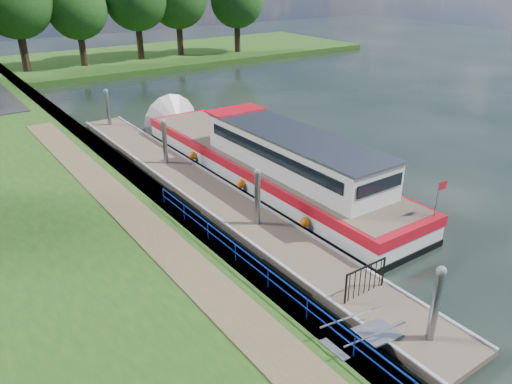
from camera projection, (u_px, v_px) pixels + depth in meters
ground at (414, 339)px, 15.59m from camera, size 160.00×160.00×0.00m
bank_edge at (142, 188)px, 25.26m from camera, size 1.10×90.00×0.78m
far_bank at (131, 59)px, 60.44m from camera, size 60.00×18.00×0.60m
footpath at (170, 250)px, 18.91m from camera, size 1.60×40.00×0.05m
blue_fence at (287, 288)px, 15.84m from camera, size 0.04×18.04×0.72m
pontoon at (206, 193)px, 25.19m from camera, size 2.50×30.00×0.56m
mooring_piles at (205, 173)px, 24.73m from camera, size 0.30×27.30×3.55m
gangway at (362, 338)px, 14.74m from camera, size 2.58×1.00×0.92m
gate_panel at (366, 276)px, 16.75m from camera, size 1.85×0.05×1.15m
barge at (259, 159)px, 27.03m from camera, size 4.36×21.15×4.78m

